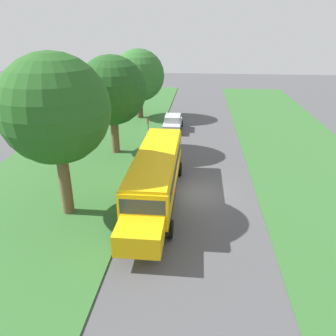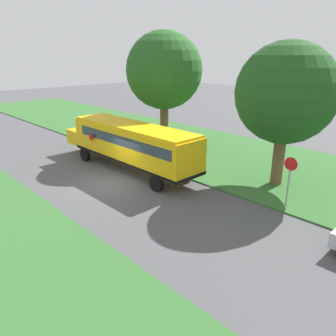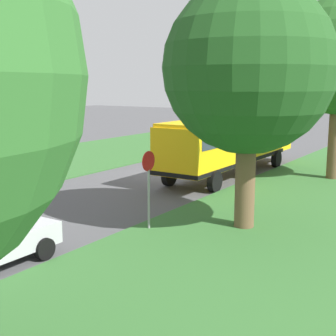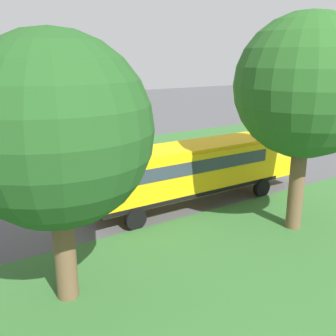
{
  "view_description": "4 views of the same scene",
  "coord_description": "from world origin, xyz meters",
  "px_view_note": "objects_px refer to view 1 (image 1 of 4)",
  "views": [
    {
      "loc": [
        -0.01,
        -19.57,
        10.36
      ],
      "look_at": [
        -1.97,
        0.69,
        1.47
      ],
      "focal_mm": 35.0,
      "sensor_mm": 36.0,
      "label": 1
    },
    {
      "loc": [
        10.35,
        15.84,
        7.55
      ],
      "look_at": [
        -1.41,
        3.63,
        1.6
      ],
      "focal_mm": 35.0,
      "sensor_mm": 36.0,
      "label": 2
    },
    {
      "loc": [
        -13.61,
        21.49,
        4.95
      ],
      "look_at": [
        -1.78,
        3.6,
        1.06
      ],
      "focal_mm": 50.0,
      "sensor_mm": 36.0,
      "label": 3
    },
    {
      "loc": [
        -18.2,
        10.33,
        7.53
      ],
      "look_at": [
        -1.76,
        -0.28,
        1.89
      ],
      "focal_mm": 42.0,
      "sensor_mm": 36.0,
      "label": 4
    }
  ],
  "objects_px": {
    "school_bus": "(156,173)",
    "car_silver_nearest": "(173,122)",
    "oak_tree_roadside_mid": "(111,90)",
    "oak_tree_beside_bus": "(54,111)",
    "oak_tree_far_end": "(140,75)",
    "stop_sign": "(148,128)"
  },
  "relations": [
    {
      "from": "school_bus",
      "to": "oak_tree_far_end",
      "type": "relative_size",
      "value": 1.55
    },
    {
      "from": "oak_tree_beside_bus",
      "to": "oak_tree_roadside_mid",
      "type": "xyz_separation_m",
      "value": [
        0.34,
        10.33,
        -0.78
      ]
    },
    {
      "from": "school_bus",
      "to": "car_silver_nearest",
      "type": "distance_m",
      "value": 15.66
    },
    {
      "from": "oak_tree_roadside_mid",
      "to": "school_bus",
      "type": "bearing_deg",
      "value": -60.28
    },
    {
      "from": "oak_tree_roadside_mid",
      "to": "car_silver_nearest",
      "type": "bearing_deg",
      "value": 57.88
    },
    {
      "from": "oak_tree_beside_bus",
      "to": "oak_tree_far_end",
      "type": "relative_size",
      "value": 1.15
    },
    {
      "from": "oak_tree_beside_bus",
      "to": "oak_tree_far_end",
      "type": "bearing_deg",
      "value": 88.26
    },
    {
      "from": "car_silver_nearest",
      "to": "oak_tree_far_end",
      "type": "height_order",
      "value": "oak_tree_far_end"
    },
    {
      "from": "car_silver_nearest",
      "to": "oak_tree_beside_bus",
      "type": "height_order",
      "value": "oak_tree_beside_bus"
    },
    {
      "from": "school_bus",
      "to": "oak_tree_far_end",
      "type": "bearing_deg",
      "value": 102.55
    },
    {
      "from": "oak_tree_roadside_mid",
      "to": "stop_sign",
      "type": "xyz_separation_m",
      "value": [
        2.74,
        1.85,
        -3.71
      ]
    },
    {
      "from": "school_bus",
      "to": "stop_sign",
      "type": "height_order",
      "value": "school_bus"
    },
    {
      "from": "oak_tree_beside_bus",
      "to": "oak_tree_far_end",
      "type": "height_order",
      "value": "oak_tree_beside_bus"
    },
    {
      "from": "car_silver_nearest",
      "to": "stop_sign",
      "type": "bearing_deg",
      "value": -108.49
    },
    {
      "from": "school_bus",
      "to": "oak_tree_roadside_mid",
      "type": "xyz_separation_m",
      "value": [
        -4.79,
        8.39,
        3.52
      ]
    },
    {
      "from": "stop_sign",
      "to": "oak_tree_far_end",
      "type": "bearing_deg",
      "value": 103.85
    },
    {
      "from": "school_bus",
      "to": "oak_tree_far_end",
      "type": "xyz_separation_m",
      "value": [
        -4.46,
        20.02,
        3.2
      ]
    },
    {
      "from": "school_bus",
      "to": "car_silver_nearest",
      "type": "relative_size",
      "value": 2.82
    },
    {
      "from": "school_bus",
      "to": "car_silver_nearest",
      "type": "height_order",
      "value": "school_bus"
    },
    {
      "from": "oak_tree_far_end",
      "to": "stop_sign",
      "type": "relative_size",
      "value": 2.93
    },
    {
      "from": "school_bus",
      "to": "oak_tree_beside_bus",
      "type": "xyz_separation_m",
      "value": [
        -5.12,
        -1.95,
        4.29
      ]
    },
    {
      "from": "oak_tree_beside_bus",
      "to": "stop_sign",
      "type": "distance_m",
      "value": 13.34
    }
  ]
}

